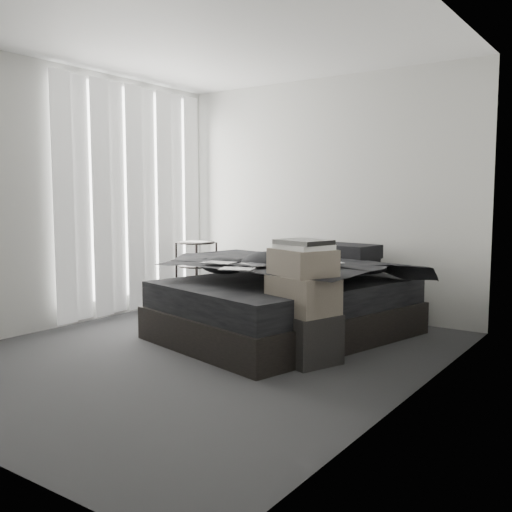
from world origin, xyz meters
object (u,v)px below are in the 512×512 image
Objects in this scene: bed at (286,320)px; laptop at (322,254)px; box_lower at (303,337)px; side_stand at (197,277)px.

laptop is (0.41, -0.04, 0.65)m from bed.
laptop reaches higher than bed.
laptop is 0.85m from box_lower.
laptop is 0.45× the size of side_stand.
bed is at bearing -16.22° from side_stand.
bed is 0.77m from laptop.
laptop is 1.98m from side_stand.
laptop is at bearing 7.50° from bed.
bed is at bearing -154.50° from laptop.
box_lower is at bearing -44.04° from laptop.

